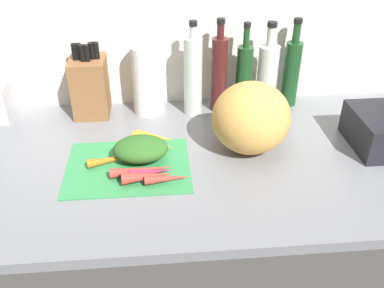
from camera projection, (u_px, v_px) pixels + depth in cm
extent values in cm
cube|color=slate|center=(178.00, 159.00, 131.23)|extent=(170.00, 80.00, 3.00)
cube|color=silver|center=(169.00, 20.00, 146.91)|extent=(170.00, 3.00, 60.00)
cube|color=#338C4C|center=(128.00, 166.00, 124.84)|extent=(35.69, 27.90, 0.80)
cone|color=#B2264C|center=(152.00, 172.00, 119.75)|extent=(12.88, 3.54, 2.32)
cone|color=red|center=(142.00, 170.00, 120.06)|extent=(17.88, 4.62, 2.78)
cone|color=red|center=(148.00, 176.00, 117.12)|extent=(14.37, 4.60, 3.39)
cone|color=red|center=(168.00, 178.00, 116.82)|extent=(12.81, 3.39, 2.78)
cone|color=orange|center=(154.00, 142.00, 132.54)|extent=(14.19, 11.70, 2.94)
cone|color=orange|center=(113.00, 159.00, 125.00)|extent=(15.28, 6.13, 2.44)
cone|color=orange|center=(155.00, 137.00, 134.76)|extent=(12.12, 7.31, 3.18)
ellipsoid|color=#2D6023|center=(141.00, 149.00, 125.59)|extent=(16.16, 12.43, 6.84)
ellipsoid|color=gold|center=(251.00, 118.00, 127.47)|extent=(23.51, 22.36, 21.97)
cube|color=brown|center=(90.00, 87.00, 148.36)|extent=(11.92, 13.86, 20.22)
cylinder|color=black|center=(75.00, 52.00, 140.98)|extent=(1.90, 1.90, 5.50)
cylinder|color=black|center=(79.00, 52.00, 141.04)|extent=(1.87, 1.87, 5.50)
cylinder|color=black|center=(83.00, 53.00, 139.92)|extent=(1.97, 1.97, 5.50)
cylinder|color=black|center=(87.00, 53.00, 139.85)|extent=(1.77, 1.77, 5.50)
cylinder|color=black|center=(92.00, 51.00, 141.71)|extent=(2.16, 2.16, 5.50)
cylinder|color=black|center=(96.00, 50.00, 141.95)|extent=(2.10, 2.10, 5.50)
cylinder|color=white|center=(148.00, 80.00, 148.20)|extent=(10.72, 10.72, 24.28)
cylinder|color=silver|center=(193.00, 77.00, 146.53)|extent=(6.28, 6.28, 27.26)
cylinder|color=silver|center=(193.00, 32.00, 138.17)|extent=(2.36, 2.36, 4.10)
cylinder|color=black|center=(193.00, 23.00, 136.65)|extent=(2.72, 2.72, 1.60)
cylinder|color=#471919|center=(219.00, 75.00, 149.16)|extent=(5.59, 5.59, 26.24)
cylinder|color=#471919|center=(221.00, 31.00, 140.83)|extent=(2.45, 2.45, 5.04)
cylinder|color=black|center=(221.00, 21.00, 139.06)|extent=(2.82, 2.82, 1.60)
cylinder|color=#19421E|center=(244.00, 79.00, 150.72)|extent=(5.63, 5.63, 23.02)
cylinder|color=#19421E|center=(247.00, 37.00, 142.79)|extent=(2.12, 2.12, 6.75)
cylinder|color=black|center=(247.00, 25.00, 140.57)|extent=(2.43, 2.43, 1.60)
cylinder|color=silver|center=(267.00, 79.00, 149.42)|extent=(7.05, 7.05, 23.70)
cylinder|color=silver|center=(271.00, 37.00, 141.34)|extent=(2.87, 2.87, 6.65)
cylinder|color=black|center=(272.00, 24.00, 139.14)|extent=(3.30, 3.30, 1.60)
cylinder|color=#19421E|center=(291.00, 74.00, 153.67)|extent=(5.79, 5.79, 23.29)
cylinder|color=#19421E|center=(297.00, 33.00, 145.65)|extent=(2.61, 2.61, 6.82)
cylinder|color=black|center=(298.00, 21.00, 143.41)|extent=(3.01, 3.01, 1.60)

